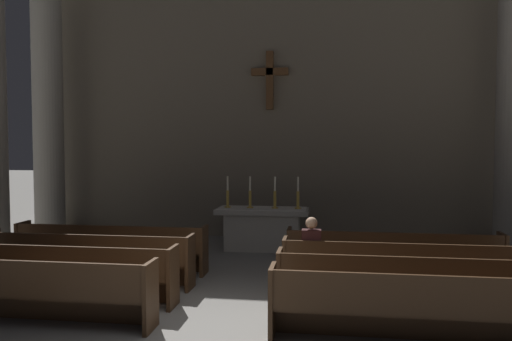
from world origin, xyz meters
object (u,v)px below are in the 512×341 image
Objects in this scene: column_left_third at (48,108)px; pew_left_row_2 at (58,273)px; pew_left_row_1 at (20,291)px; altar at (262,228)px; candlestick_inner_right at (275,198)px; pew_left_row_4 at (111,248)px; pew_right_row_1 at (424,309)px; candlestick_outer_right at (298,198)px; pew_right_row_3 at (401,270)px; candlestick_outer_left at (228,197)px; pew_right_row_4 at (393,256)px; candlestick_inner_left at (250,198)px; lone_worshipper at (311,253)px; pew_left_row_3 at (87,259)px; pew_right_row_2 at (411,287)px.

pew_left_row_2 is at bearing -58.15° from column_left_third.
pew_left_row_1 is 6.04m from altar.
candlestick_inner_right is (6.11, -0.56, -2.26)m from column_left_third.
pew_left_row_4 is (0.00, 1.95, 0.00)m from pew_left_row_2.
pew_right_row_1 is (5.45, 0.00, 0.00)m from pew_left_row_1.
pew_left_row_1 is 5.09× the size of candlestick_outer_right.
column_left_third is 6.56m from altar.
pew_left_row_1 is at bearing -160.29° from pew_right_row_3.
pew_right_row_4 is at bearing -34.51° from candlestick_outer_left.
pew_left_row_4 is 5.09× the size of candlestick_inner_left.
candlestick_inner_left is (-0.30, 0.00, 0.72)m from altar.
candlestick_inner_left reaches higher than lone_worshipper.
candlestick_outer_right is at bearing 43.85° from pew_left_row_3.
pew_left_row_3 is at bearing 90.00° from pew_left_row_2.
pew_left_row_4 is 6.19m from pew_right_row_1.
pew_right_row_3 is 4.28m from candlestick_inner_right.
candlestick_inner_left is at bearing 54.77° from pew_left_row_3.
candlestick_outer_right is 0.57× the size of lone_worshipper.
lone_worshipper reaches higher than pew_right_row_3.
candlestick_inner_right is (3.03, 5.39, 0.78)m from pew_left_row_1.
pew_right_row_1 is at bearing -28.25° from pew_left_row_4.
candlestick_inner_right is at bearing 48.62° from pew_left_row_3.
candlestick_outer_right is (3.58, 4.41, 0.78)m from pew_left_row_2.
candlestick_inner_right is (0.30, 0.00, 0.72)m from altar.
candlestick_outer_left is at bearing 180.00° from candlestick_inner_left.
pew_right_row_1 and pew_right_row_3 have the same top height.
pew_right_row_2 is 0.54× the size of column_left_third.
pew_left_row_4 is at bearing -137.95° from altar.
pew_right_row_4 is at bearing 0.00° from pew_left_row_4.
pew_left_row_1 is at bearing -153.53° from lone_worshipper.
candlestick_inner_right reaches higher than pew_right_row_2.
candlestick_inner_left is at bearing 131.38° from pew_right_row_3.
pew_left_row_3 and pew_right_row_1 have the same top height.
column_left_third reaches higher than pew_right_row_1.
candlestick_outer_right is (1.70, 0.00, 0.00)m from candlestick_outer_left.
pew_left_row_4 is 3.98m from candlestick_inner_right.
candlestick_inner_left is at bearing 61.19° from pew_left_row_2.
altar is 0.78m from candlestick_inner_left.
altar is (2.73, 4.41, 0.06)m from pew_left_row_2.
candlestick_inner_right is at bearing 106.00° from lone_worshipper.
pew_left_row_3 is at bearing -52.30° from column_left_third.
pew_left_row_2 is 1.00× the size of pew_right_row_2.
pew_left_row_4 is at bearing 160.29° from pew_right_row_2.
lone_worshipper is at bearing 0.56° from pew_left_row_3.
candlestick_outer_right reaches higher than altar.
column_left_third reaches higher than lone_worshipper.
candlestick_outer_right reaches higher than lone_worshipper.
pew_left_row_2 is 1.95m from pew_left_row_4.
pew_left_row_3 is 4.39m from altar.
pew_right_row_3 is at bearing 90.00° from pew_right_row_1.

